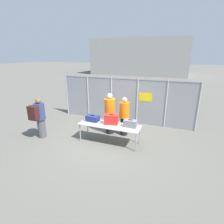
% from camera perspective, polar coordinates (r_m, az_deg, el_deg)
% --- Properties ---
extents(ground_plane, '(120.00, 120.00, 0.00)m').
position_cam_1_polar(ground_plane, '(7.17, -1.83, -9.08)').
color(ground_plane, '#605E56').
extents(fence_section, '(6.82, 0.07, 2.22)m').
position_cam_1_polar(fence_section, '(8.74, 3.94, 4.10)').
color(fence_section, '#9EA0A5').
rests_on(fence_section, ground_plane).
extents(inspection_table, '(2.38, 0.73, 0.74)m').
position_cam_1_polar(inspection_table, '(6.72, -0.88, -4.55)').
color(inspection_table, silver).
rests_on(inspection_table, ground_plane).
extents(suitcase_navy, '(0.53, 0.33, 0.26)m').
position_cam_1_polar(suitcase_navy, '(7.05, -6.34, -2.10)').
color(suitcase_navy, navy).
rests_on(suitcase_navy, inspection_table).
extents(suitcase_red, '(0.57, 0.39, 0.41)m').
position_cam_1_polar(suitcase_red, '(6.70, -0.22, -2.41)').
color(suitcase_red, red).
rests_on(suitcase_red, inspection_table).
extents(suitcase_grey, '(0.48, 0.25, 0.30)m').
position_cam_1_polar(suitcase_grey, '(6.48, 6.00, -3.79)').
color(suitcase_grey, slate).
rests_on(suitcase_grey, inspection_table).
extents(traveler_hooded, '(0.41, 0.64, 1.67)m').
position_cam_1_polar(traveler_hooded, '(7.60, -22.73, -1.44)').
color(traveler_hooded, '#4C4C51').
rests_on(traveler_hooded, ground_plane).
extents(security_worker_near, '(0.44, 0.44, 1.78)m').
position_cam_1_polar(security_worker_near, '(7.43, -0.72, -0.37)').
color(security_worker_near, black).
rests_on(security_worker_near, ground_plane).
extents(security_worker_far, '(0.41, 0.41, 1.65)m').
position_cam_1_polar(security_worker_far, '(7.32, 4.02, -1.25)').
color(security_worker_far, black).
rests_on(security_worker_far, ground_plane).
extents(utility_trailer, '(3.43, 2.20, 0.73)m').
position_cam_1_polar(utility_trailer, '(10.51, 13.54, 1.90)').
color(utility_trailer, '#4C6B47').
rests_on(utility_trailer, ground_plane).
extents(distant_hangar, '(15.52, 9.74, 5.67)m').
position_cam_1_polar(distant_hangar, '(32.72, 9.77, 17.29)').
color(distant_hangar, '#999993').
rests_on(distant_hangar, ground_plane).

